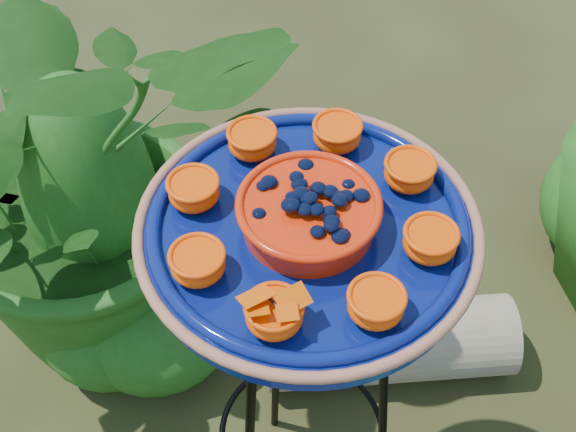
{
  "coord_description": "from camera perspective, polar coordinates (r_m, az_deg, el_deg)",
  "views": [
    {
      "loc": [
        -0.07,
        -0.64,
        1.65
      ],
      "look_at": [
        -0.12,
        0.0,
        0.9
      ],
      "focal_mm": 50.0,
      "sensor_mm": 36.0,
      "label": 1
    }
  ],
  "objects": [
    {
      "name": "feeder_dish",
      "position": [
        1.01,
        1.45,
        -0.79
      ],
      "size": [
        0.56,
        0.56,
        0.1
      ],
      "rotation": [
        0.0,
        0.0,
        0.42
      ],
      "color": "navy",
      "rests_on": "tripod_stand"
    },
    {
      "name": "tripod_stand",
      "position": [
        1.32,
        1.14,
        -11.05
      ],
      "size": [
        0.4,
        0.4,
        0.84
      ],
      "rotation": [
        0.0,
        0.0,
        0.42
      ],
      "color": "black",
      "rests_on": "ground"
    },
    {
      "name": "shrub_back_left",
      "position": [
        1.69,
        -14.33,
        3.29
      ],
      "size": [
        1.08,
        1.02,
        0.94
      ],
      "primitive_type": "imported",
      "rotation": [
        0.0,
        0.0,
        0.44
      ],
      "color": "#1D5115",
      "rests_on": "ground"
    },
    {
      "name": "driftwood_log",
      "position": [
        1.85,
        7.19,
        -8.89
      ],
      "size": [
        0.58,
        0.27,
        0.18
      ],
      "primitive_type": "cylinder",
      "rotation": [
        0.0,
        1.57,
        0.16
      ],
      "color": "tan",
      "rests_on": "ground"
    }
  ]
}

